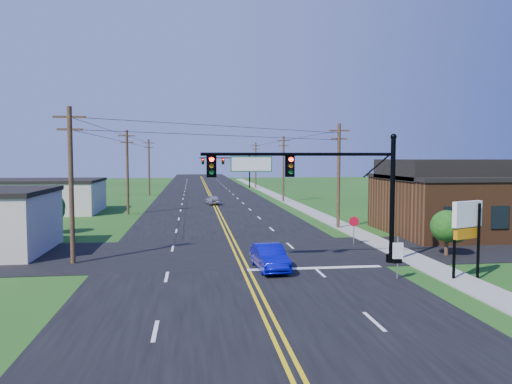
{
  "coord_description": "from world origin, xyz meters",
  "views": [
    {
      "loc": [
        -2.67,
        -19.43,
        6.13
      ],
      "look_at": [
        1.11,
        10.0,
        4.06
      ],
      "focal_mm": 35.0,
      "sensor_mm": 36.0,
      "label": 1
    }
  ],
  "objects": [
    {
      "name": "utility_pole_right_a",
      "position": [
        9.8,
        22.0,
        4.72
      ],
      "size": [
        1.8,
        0.28,
        9.0
      ],
      "color": "#382419",
      "rests_on": "ground"
    },
    {
      "name": "utility_pole_right_b",
      "position": [
        9.8,
        48.0,
        4.72
      ],
      "size": [
        1.8,
        0.28,
        9.0
      ],
      "color": "#382419",
      "rests_on": "ground"
    },
    {
      "name": "utility_pole_right_c",
      "position": [
        9.8,
        78.0,
        4.72
      ],
      "size": [
        1.8,
        0.28,
        9.0
      ],
      "color": "#382419",
      "rests_on": "ground"
    },
    {
      "name": "stop_sign",
      "position": [
        8.5,
        13.88,
        1.46
      ],
      "size": [
        0.72,
        0.13,
        2.02
      ],
      "rotation": [
        0.0,
        0.0,
        -0.14
      ],
      "color": "slate",
      "rests_on": "ground"
    },
    {
      "name": "signal_mast_far",
      "position": [
        4.44,
        80.0,
        4.55
      ],
      "size": [
        10.98,
        0.6,
        7.48
      ],
      "color": "black",
      "rests_on": "ground"
    },
    {
      "name": "road_main",
      "position": [
        0.0,
        50.0,
        0.02
      ],
      "size": [
        16.0,
        220.0,
        0.04
      ],
      "primitive_type": "cube",
      "color": "black",
      "rests_on": "ground"
    },
    {
      "name": "tree_left",
      "position": [
        -14.0,
        22.0,
        2.16
      ],
      "size": [
        2.4,
        2.4,
        3.37
      ],
      "color": "#382419",
      "rests_on": "ground"
    },
    {
      "name": "blue_car",
      "position": [
        1.47,
        7.0,
        0.68
      ],
      "size": [
        1.75,
        4.25,
        1.37
      ],
      "primitive_type": "imported",
      "rotation": [
        0.0,
        0.0,
        0.07
      ],
      "color": "#080AAE",
      "rests_on": "ground"
    },
    {
      "name": "utility_pole_left_a",
      "position": [
        -9.5,
        10.0,
        4.72
      ],
      "size": [
        1.8,
        0.28,
        9.0
      ],
      "color": "#382419",
      "rests_on": "ground"
    },
    {
      "name": "utility_pole_left_b",
      "position": [
        -9.5,
        35.0,
        4.72
      ],
      "size": [
        1.8,
        0.28,
        9.0
      ],
      "color": "#382419",
      "rests_on": "ground"
    },
    {
      "name": "sidewalk",
      "position": [
        10.5,
        40.0,
        0.04
      ],
      "size": [
        2.0,
        160.0,
        0.08
      ],
      "primitive_type": "cube",
      "color": "gray",
      "rests_on": "ground"
    },
    {
      "name": "ground",
      "position": [
        0.0,
        0.0,
        0.0
      ],
      "size": [
        260.0,
        260.0,
        0.0
      ],
      "primitive_type": "plane",
      "color": "#184714",
      "rests_on": "ground"
    },
    {
      "name": "distant_car",
      "position": [
        -0.06,
        44.8,
        0.6
      ],
      "size": [
        1.98,
        3.7,
        1.2
      ],
      "primitive_type": "imported",
      "rotation": [
        0.0,
        0.0,
        3.31
      ],
      "color": "#A7A7AB",
      "rests_on": "ground"
    },
    {
      "name": "signal_mast_main",
      "position": [
        4.34,
        8.0,
        4.75
      ],
      "size": [
        11.3,
        0.6,
        7.48
      ],
      "color": "black",
      "rests_on": "ground"
    },
    {
      "name": "utility_pole_left_c",
      "position": [
        -9.5,
        62.0,
        4.72
      ],
      "size": [
        1.8,
        0.28,
        9.0
      ],
      "color": "#382419",
      "rests_on": "ground"
    },
    {
      "name": "cream_bldg_far",
      "position": [
        -19.0,
        38.0,
        1.86
      ],
      "size": [
        12.2,
        9.2,
        3.7
      ],
      "color": "beige",
      "rests_on": "ground"
    },
    {
      "name": "tree_right_back",
      "position": [
        16.0,
        26.0,
        2.6
      ],
      "size": [
        3.0,
        3.0,
        4.1
      ],
      "color": "#382419",
      "rests_on": "ground"
    },
    {
      "name": "pylon_sign",
      "position": [
        10.92,
        3.69,
        2.88
      ],
      "size": [
        1.88,
        0.98,
        3.95
      ],
      "rotation": [
        0.0,
        0.0,
        0.39
      ],
      "color": "black",
      "rests_on": "ground"
    },
    {
      "name": "brick_building",
      "position": [
        20.0,
        18.0,
        2.35
      ],
      "size": [
        14.2,
        11.2,
        4.7
      ],
      "color": "#583219",
      "rests_on": "ground"
    },
    {
      "name": "road_cross",
      "position": [
        0.0,
        12.0,
        0.02
      ],
      "size": [
        70.0,
        10.0,
        0.04
      ],
      "primitive_type": "cube",
      "color": "black",
      "rests_on": "ground"
    },
    {
      "name": "shrub_corner",
      "position": [
        13.0,
        9.5,
        1.85
      ],
      "size": [
        2.0,
        2.0,
        2.86
      ],
      "color": "#382419",
      "rests_on": "ground"
    },
    {
      "name": "route_sign",
      "position": [
        7.5,
        4.08,
        1.27
      ],
      "size": [
        0.54,
        0.09,
        2.18
      ],
      "rotation": [
        0.0,
        0.0,
        -0.03
      ],
      "color": "slate",
      "rests_on": "ground"
    }
  ]
}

